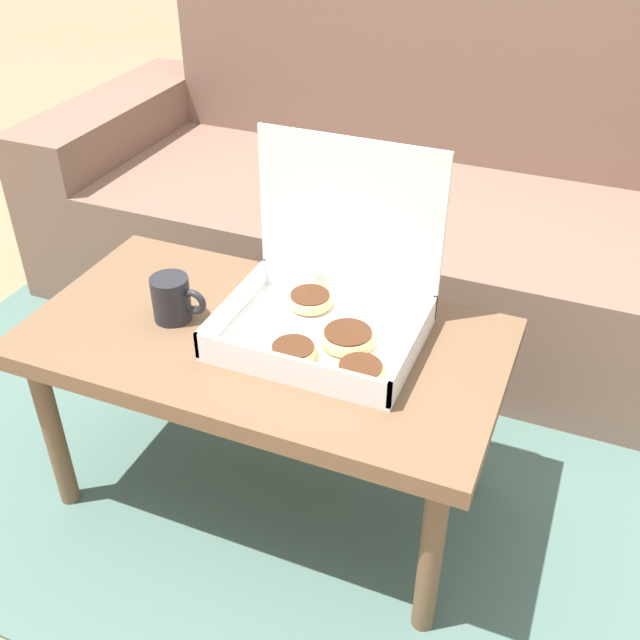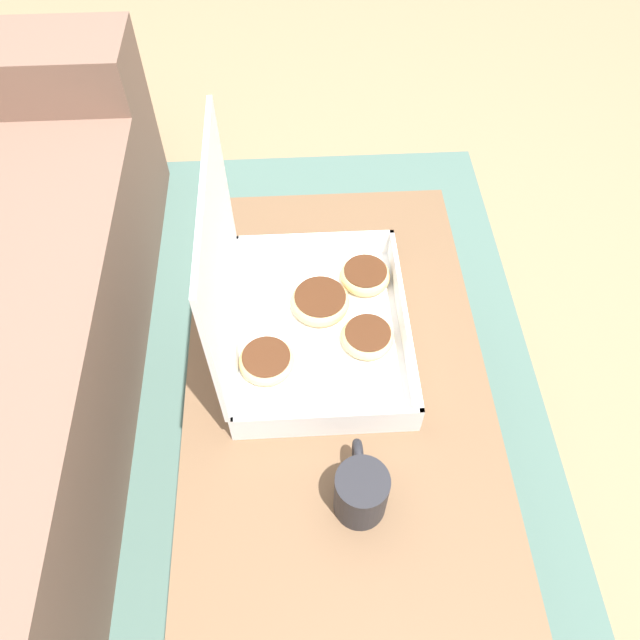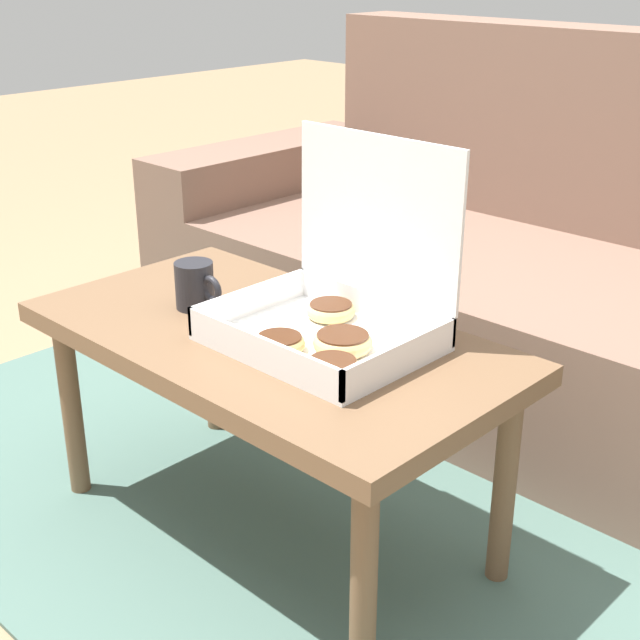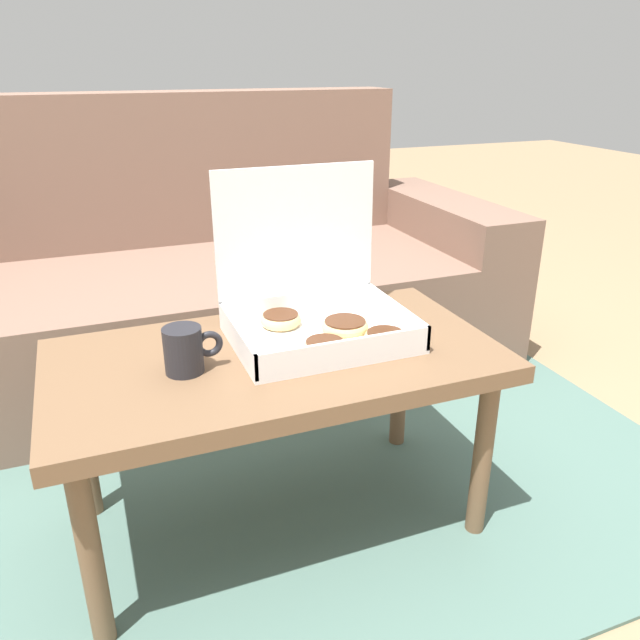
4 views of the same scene
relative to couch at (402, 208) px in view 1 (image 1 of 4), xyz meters
The scene contains 6 objects.
ground_plane 0.91m from the couch, 90.00° to the right, with size 12.00×12.00×0.00m, color #937756.
area_rug 0.63m from the couch, 90.00° to the right, with size 2.34×1.92×0.01m, color #4C6B60.
couch is the anchor object (origin of this frame).
coffee_table 0.99m from the couch, 90.00° to the right, with size 0.97×0.52×0.47m.
pastry_box 0.96m from the couch, 82.35° to the right, with size 0.39×0.31×0.37m.
coffee_mug 1.04m from the couch, 101.12° to the right, with size 0.12×0.08×0.10m.
Camera 1 is at (0.57, -1.21, 1.35)m, focal length 42.00 mm.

